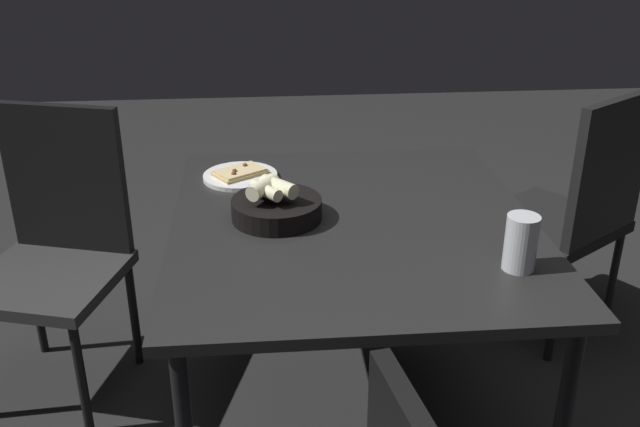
{
  "coord_description": "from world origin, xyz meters",
  "views": [
    {
      "loc": [
        0.25,
        1.8,
        1.59
      ],
      "look_at": [
        0.09,
        0.01,
        0.76
      ],
      "focal_mm": 40.17,
      "sensor_mm": 36.0,
      "label": 1
    }
  ],
  "objects_px": {
    "dining_table": "(353,238)",
    "beer_glass": "(520,246)",
    "chair_far": "(56,239)",
    "pizza_plate": "(240,175)",
    "bread_basket": "(275,206)",
    "chair_near": "(575,205)"
  },
  "relations": [
    {
      "from": "bread_basket",
      "to": "chair_near",
      "type": "xyz_separation_m",
      "value": [
        -1.09,
        -0.45,
        -0.24
      ]
    },
    {
      "from": "chair_far",
      "to": "bread_basket",
      "type": "bearing_deg",
      "value": 155.13
    },
    {
      "from": "dining_table",
      "to": "chair_far",
      "type": "height_order",
      "value": "chair_far"
    },
    {
      "from": "dining_table",
      "to": "chair_far",
      "type": "distance_m",
      "value": 1.01
    },
    {
      "from": "dining_table",
      "to": "pizza_plate",
      "type": "relative_size",
      "value": 4.78
    },
    {
      "from": "beer_glass",
      "to": "chair_far",
      "type": "xyz_separation_m",
      "value": [
        1.3,
        -0.67,
        -0.26
      ]
    },
    {
      "from": "bread_basket",
      "to": "chair_far",
      "type": "distance_m",
      "value": 0.82
    },
    {
      "from": "bread_basket",
      "to": "beer_glass",
      "type": "xyz_separation_m",
      "value": [
        -0.58,
        0.34,
        0.02
      ]
    },
    {
      "from": "pizza_plate",
      "to": "bread_basket",
      "type": "relative_size",
      "value": 0.93
    },
    {
      "from": "pizza_plate",
      "to": "chair_near",
      "type": "xyz_separation_m",
      "value": [
        -1.2,
        -0.14,
        -0.21
      ]
    },
    {
      "from": "dining_table",
      "to": "pizza_plate",
      "type": "bearing_deg",
      "value": -47.03
    },
    {
      "from": "bread_basket",
      "to": "beer_glass",
      "type": "height_order",
      "value": "beer_glass"
    },
    {
      "from": "beer_glass",
      "to": "pizza_plate",
      "type": "bearing_deg",
      "value": -43.69
    },
    {
      "from": "chair_near",
      "to": "chair_far",
      "type": "xyz_separation_m",
      "value": [
        1.81,
        0.12,
        0.0
      ]
    },
    {
      "from": "chair_far",
      "to": "beer_glass",
      "type": "bearing_deg",
      "value": 152.62
    },
    {
      "from": "pizza_plate",
      "to": "bread_basket",
      "type": "xyz_separation_m",
      "value": [
        -0.1,
        0.32,
        0.03
      ]
    },
    {
      "from": "dining_table",
      "to": "bread_basket",
      "type": "height_order",
      "value": "bread_basket"
    },
    {
      "from": "chair_near",
      "to": "chair_far",
      "type": "distance_m",
      "value": 1.81
    },
    {
      "from": "dining_table",
      "to": "beer_glass",
      "type": "relative_size",
      "value": 8.08
    },
    {
      "from": "chair_near",
      "to": "bread_basket",
      "type": "bearing_deg",
      "value": 22.41
    },
    {
      "from": "pizza_plate",
      "to": "chair_far",
      "type": "bearing_deg",
      "value": -1.56
    },
    {
      "from": "chair_near",
      "to": "chair_far",
      "type": "bearing_deg",
      "value": 3.76
    }
  ]
}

